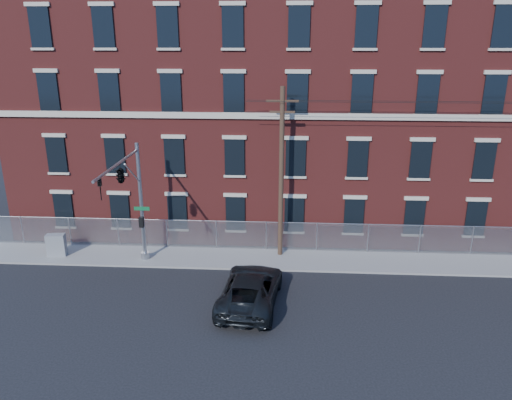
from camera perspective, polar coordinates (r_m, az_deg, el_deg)
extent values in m
plane|color=black|center=(25.10, -2.05, -11.75)|extent=(140.00, 140.00, 0.00)
cube|color=gray|center=(31.00, 21.74, -6.90)|extent=(65.00, 3.00, 0.12)
cube|color=maroon|center=(37.24, 19.02, 10.23)|extent=(55.00, 14.00, 16.00)
cube|color=#B5AB97|center=(30.49, 22.48, 8.87)|extent=(55.00, 0.18, 0.35)
cube|color=black|center=(33.47, -21.51, -1.10)|extent=(1.20, 0.10, 2.20)
cube|color=black|center=(32.54, -22.24, 4.90)|extent=(1.20, 0.10, 2.20)
cube|color=black|center=(31.97, -23.06, 11.53)|extent=(1.20, 0.10, 2.20)
cube|color=black|center=(31.85, -23.89, 17.94)|extent=(1.20, 0.10, 2.20)
cube|color=black|center=(32.10, -15.56, -1.27)|extent=(1.20, 0.10, 2.20)
cube|color=black|center=(31.14, -16.12, 5.00)|extent=(1.20, 0.10, 2.20)
cube|color=black|center=(30.54, -16.75, 11.95)|extent=(1.20, 0.10, 2.20)
cube|color=black|center=(30.41, -17.39, 18.69)|extent=(1.20, 0.10, 2.20)
cube|color=black|center=(31.12, -9.16, -1.43)|extent=(1.20, 0.10, 2.20)
cube|color=black|center=(30.12, -9.50, 5.03)|extent=(1.20, 0.10, 2.20)
cube|color=black|center=(29.50, -9.89, 12.24)|extent=(1.20, 0.10, 2.20)
cube|color=black|center=(29.37, -10.28, 19.23)|extent=(1.20, 0.10, 2.20)
cube|color=black|center=(30.54, -2.42, -1.59)|extent=(1.20, 0.10, 2.20)
cube|color=black|center=(29.52, -2.52, 5.00)|extent=(1.20, 0.10, 2.20)
cube|color=black|center=(28.89, -2.62, 12.36)|extent=(1.20, 0.10, 2.20)
cube|color=black|center=(28.75, -2.73, 19.51)|extent=(1.20, 0.10, 2.20)
cube|color=black|center=(30.39, 4.47, -1.73)|extent=(1.20, 0.10, 2.20)
cube|color=black|center=(29.37, 4.64, 4.89)|extent=(1.20, 0.10, 2.20)
cube|color=black|center=(28.74, 4.84, 12.29)|extent=(1.20, 0.10, 2.20)
cube|color=black|center=(28.60, 5.04, 19.48)|extent=(1.20, 0.10, 2.20)
cube|color=black|center=(30.69, 11.34, -1.84)|extent=(1.20, 0.10, 2.20)
cube|color=black|center=(29.68, 11.76, 4.71)|extent=(1.20, 0.10, 2.20)
cube|color=black|center=(29.05, 12.25, 12.01)|extent=(1.20, 0.10, 2.20)
cube|color=black|center=(28.92, 12.75, 19.11)|extent=(1.20, 0.10, 2.20)
cube|color=black|center=(31.42, 17.97, -1.92)|extent=(1.20, 0.10, 2.20)
cube|color=black|center=(30.43, 18.63, 4.46)|extent=(1.20, 0.10, 2.20)
cube|color=black|center=(29.82, 19.37, 11.56)|extent=(1.20, 0.10, 2.20)
cube|color=black|center=(29.69, 20.13, 18.46)|extent=(1.20, 0.10, 2.20)
cube|color=black|center=(32.54, 24.24, -1.98)|extent=(1.20, 0.10, 2.20)
cube|color=black|center=(31.59, 25.07, 4.17)|extent=(1.20, 0.10, 2.20)
cube|color=black|center=(31.00, 26.02, 10.99)|extent=(1.20, 0.10, 2.20)
cube|color=black|center=(30.87, 26.98, 17.59)|extent=(1.20, 0.10, 2.20)
cube|color=#A5A8AD|center=(31.77, 21.25, -4.35)|extent=(59.00, 0.02, 1.80)
cylinder|color=#9EA0A5|center=(31.45, 21.44, -2.83)|extent=(59.00, 0.04, 0.04)
cylinder|color=#9EA0A5|center=(34.47, -25.59, -3.18)|extent=(0.06, 0.06, 1.85)
cylinder|color=#9EA0A5|center=(33.09, -20.87, -3.41)|extent=(0.06, 0.06, 1.85)
cylinder|color=#9EA0A5|center=(31.95, -15.77, -3.64)|extent=(0.06, 0.06, 1.85)
cylinder|color=#9EA0A5|center=(31.08, -10.34, -3.85)|extent=(0.06, 0.06, 1.85)
cylinder|color=#9EA0A5|center=(30.50, -4.65, -4.04)|extent=(0.06, 0.06, 1.85)
cylinder|color=#9EA0A5|center=(30.23, 1.20, -4.18)|extent=(0.06, 0.06, 1.85)
cylinder|color=#9EA0A5|center=(30.28, 7.10, -4.29)|extent=(0.06, 0.06, 1.85)
cylinder|color=#9EA0A5|center=(30.65, 12.92, -4.34)|extent=(0.06, 0.06, 1.85)
cylinder|color=#9EA0A5|center=(31.32, 18.54, -4.36)|extent=(0.06, 0.06, 1.85)
cylinder|color=#9EA0A5|center=(32.28, 23.88, -4.33)|extent=(0.06, 0.06, 1.85)
cylinder|color=#9EA0A5|center=(28.80, -13.24, -0.32)|extent=(0.22, 0.22, 7.00)
cylinder|color=#9EA0A5|center=(29.99, -12.78, -6.31)|extent=(0.50, 0.50, 0.40)
cylinder|color=#9EA0A5|center=(25.00, -15.81, 4.07)|extent=(0.14, 6.50, 0.14)
cylinder|color=#9EA0A5|center=(27.12, -14.25, 3.09)|extent=(0.08, 2.18, 1.56)
cube|color=#0C592D|center=(28.75, -13.18, -0.98)|extent=(0.90, 0.03, 0.22)
cube|color=black|center=(28.94, -13.22, -2.54)|extent=(0.25, 0.25, 0.60)
imported|color=black|center=(22.83, -17.72, 1.15)|extent=(0.16, 0.20, 1.00)
imported|color=black|center=(25.36, -15.52, 3.01)|extent=(0.53, 2.48, 1.00)
cylinder|color=#3F2B1F|center=(28.23, 2.96, 2.96)|extent=(0.28, 0.28, 10.00)
cube|color=#3F2B1F|center=(27.43, 3.11, 11.46)|extent=(1.80, 0.12, 0.12)
cube|color=#3F2B1F|center=(27.51, 3.08, 10.21)|extent=(1.40, 0.12, 0.12)
imported|color=black|center=(24.54, -0.65, -10.31)|extent=(3.26, 6.08, 1.63)
cube|color=slate|center=(31.81, -22.25, -4.88)|extent=(1.15, 0.69, 1.35)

